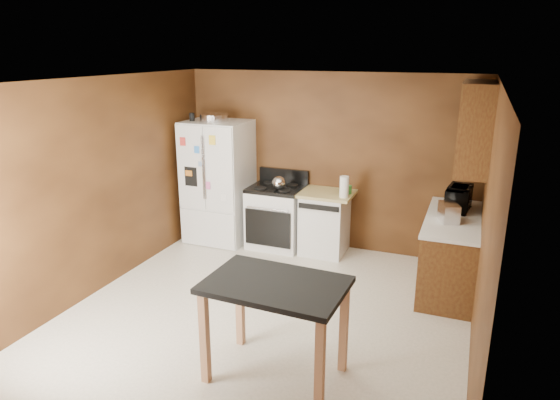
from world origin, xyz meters
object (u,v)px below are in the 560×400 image
Objects in this scene: pen_cup at (192,117)px; kettle at (279,183)px; toaster at (449,212)px; green_canister at (348,190)px; paper_towel at (344,187)px; gas_range at (277,216)px; refrigerator at (218,182)px; microwave at (459,199)px; roasting_pan at (214,117)px; island at (275,298)px; dishwasher at (325,222)px.

kettle is (1.32, 0.05, -0.86)m from pen_cup.
green_canister is at bearing 132.32° from toaster.
green_canister is 1.54m from toaster.
kettle is 0.93m from paper_towel.
pen_cup is at bearing -171.61° from gas_range.
pen_cup is 0.39× the size of toaster.
refrigerator is (-1.93, -0.13, -0.05)m from green_canister.
microwave is at bearing -3.78° from gas_range.
paper_towel is at bearing 1.15° from kettle.
toaster is at bearing -7.40° from pen_cup.
green_canister is at bearing 4.04° from roasting_pan.
roasting_pan is at bearing 126.76° from island.
green_canister is at bearing 6.47° from pen_cup.
microwave is 0.44× the size of gas_range.
roasting_pan is at bearing 150.42° from toaster.
toaster reaches higher than kettle.
gas_range is (-1.02, -0.07, -0.48)m from green_canister.
island is at bearing -139.08° from toaster.
refrigerator is (-1.93, 0.05, -0.13)m from paper_towel.
roasting_pan is 2.17m from dishwasher.
roasting_pan is 2.11× the size of kettle.
microwave reaches higher than kettle.
kettle is at bearing 111.22° from island.
island is (0.12, -2.73, -0.27)m from paper_towel.
gas_range is at bearing 3.81° from refrigerator.
microwave reaches higher than gas_range.
microwave is (0.08, 0.49, 0.03)m from toaster.
microwave is 2.53m from gas_range.
roasting_pan is 2.16m from green_canister.
paper_towel is 1.17m from gas_range.
pen_cup is at bearing -178.17° from paper_towel.
paper_towel reaches higher than kettle.
paper_towel is 0.24× the size of island.
roasting_pan is at bearing -175.96° from green_canister.
refrigerator reaches higher than paper_towel.
kettle is 0.40× the size of microwave.
island is (1.14, -2.84, 0.30)m from gas_range.
roasting_pan reaches higher than toaster.
refrigerator reaches higher than toaster.
island is at bearing -53.64° from refrigerator.
toaster reaches higher than island.
refrigerator is at bearing 178.53° from paper_towel.
roasting_pan is at bearing 95.35° from microwave.
kettle is 0.68× the size of paper_towel.
toaster reaches higher than green_canister.
dishwasher is at bearing -170.69° from green_canister.
pen_cup is 1.87m from gas_range.
island is (-1.24, -2.19, -0.24)m from toaster.
paper_towel is 0.98× the size of toaster.
island is at bearing -87.42° from paper_towel.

